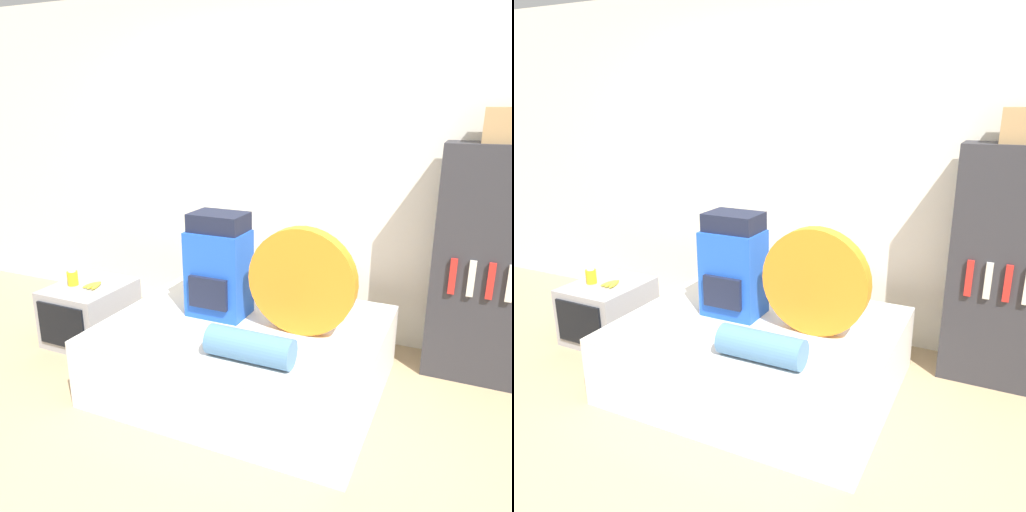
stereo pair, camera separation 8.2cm
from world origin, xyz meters
TOP-DOWN VIEW (x-y plane):
  - ground_plane at (0.00, 0.00)m, footprint 16.00×16.00m
  - wall_back at (0.00, 1.87)m, footprint 8.00×0.05m
  - bed at (-0.09, 0.87)m, footprint 1.68×1.35m
  - backpack at (-0.31, 0.92)m, footprint 0.37×0.30m
  - tent_bag at (0.27, 0.88)m, footprint 0.65×0.10m
  - sleeping_roll at (0.14, 0.44)m, footprint 0.48×0.17m
  - television at (-1.47, 0.97)m, footprint 0.52×0.61m
  - canister at (-1.57, 0.93)m, footprint 0.08×0.08m
  - banana_bunch at (-1.40, 0.96)m, footprint 0.12×0.16m
  - bookshelf at (1.34, 1.61)m, footprint 0.82×0.35m

SIDE VIEW (x-z plane):
  - ground_plane at x=0.00m, z-range 0.00..0.00m
  - bed at x=-0.09m, z-range 0.00..0.44m
  - television at x=-1.47m, z-range 0.00..0.44m
  - banana_bunch at x=-1.40m, z-range 0.44..0.47m
  - canister at x=-1.57m, z-range 0.44..0.56m
  - sleeping_roll at x=0.14m, z-range 0.44..0.61m
  - tent_bag at x=0.27m, z-range 0.44..1.09m
  - backpack at x=-0.31m, z-range 0.43..1.10m
  - bookshelf at x=1.34m, z-range 0.00..1.54m
  - wall_back at x=0.00m, z-range 0.00..2.60m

